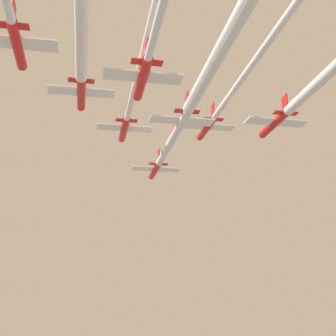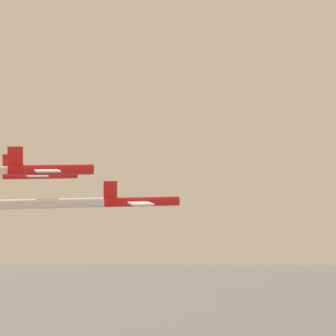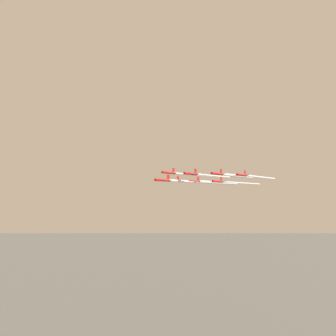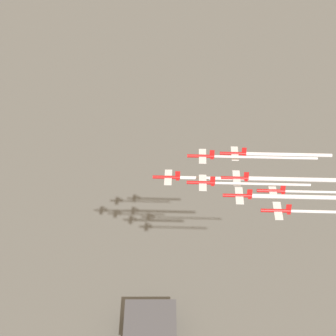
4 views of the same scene
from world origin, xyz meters
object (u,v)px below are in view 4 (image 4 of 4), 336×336
at_px(hangar, 150,326).
at_px(jet_1, 202,183).
at_px(jet_5, 234,153).
at_px(jet_7, 272,191).
at_px(jet_0, 167,177).
at_px(jet_3, 239,195).
at_px(jet_6, 277,211).
at_px(jet_4, 236,178).
at_px(jet_2, 202,156).

distance_m(hangar, jet_1, 174.40).
distance_m(jet_5, jet_7, 21.89).
height_order(jet_5, jet_7, jet_5).
bearing_deg(jet_0, jet_1, -120.47).
distance_m(jet_0, jet_5, 25.05).
bearing_deg(jet_3, jet_1, 59.53).
bearing_deg(jet_6, jet_4, 29.54).
bearing_deg(hangar, jet_6, 114.09).
height_order(hangar, jet_1, jet_1).
height_order(jet_4, jet_6, jet_6).
distance_m(hangar, jet_6, 184.30).
xyz_separation_m(jet_0, jet_4, (-21.56, 0.83, 0.24)).
distance_m(jet_3, jet_5, 25.48).
relative_size(jet_1, jet_3, 1.00).
bearing_deg(jet_4, jet_1, 120.47).
relative_size(jet_0, jet_1, 1.00).
relative_size(hangar, jet_2, 3.23).
bearing_deg(jet_6, jet_2, 40.36).
bearing_deg(jet_7, jet_3, 120.47).
bearing_deg(jet_3, jet_7, -59.53).
bearing_deg(jet_6, jet_5, 18.78).
distance_m(jet_1, jet_6, 25.03).
relative_size(jet_0, jet_3, 1.00).
bearing_deg(jet_2, jet_4, -120.47).
height_order(jet_0, jet_3, jet_3).
height_order(jet_4, jet_7, jet_7).
height_order(jet_1, jet_6, jet_1).
bearing_deg(jet_5, jet_1, 150.46).
relative_size(jet_1, jet_4, 1.00).
relative_size(jet_2, jet_5, 1.00).
bearing_deg(jet_6, jet_1, 59.53).
relative_size(jet_1, jet_6, 1.00).
bearing_deg(jet_0, jet_4, -90.00).
height_order(hangar, jet_0, jet_0).
distance_m(jet_1, jet_2, 12.74).
distance_m(jet_2, jet_4, 13.08).
height_order(jet_1, jet_4, jet_1).
height_order(jet_0, jet_4, jet_4).
xyz_separation_m(jet_3, jet_6, (-10.54, 6.76, -0.29)).
bearing_deg(jet_1, jet_3, -120.47).
xyz_separation_m(jet_0, jet_1, (-10.54, 6.76, 2.91)).
bearing_deg(jet_5, jet_6, -161.22).
bearing_deg(jet_2, jet_5, -59.53).
bearing_deg(jet_3, jet_4, 0.00).
relative_size(hangar, jet_7, 3.23).
height_order(jet_0, jet_7, jet_7).
bearing_deg(hangar, jet_0, 97.38).
xyz_separation_m(jet_0, jet_3, (-21.07, 13.51, 3.17)).
relative_size(hangar, jet_3, 3.23).
bearing_deg(jet_7, jet_6, -180.00).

